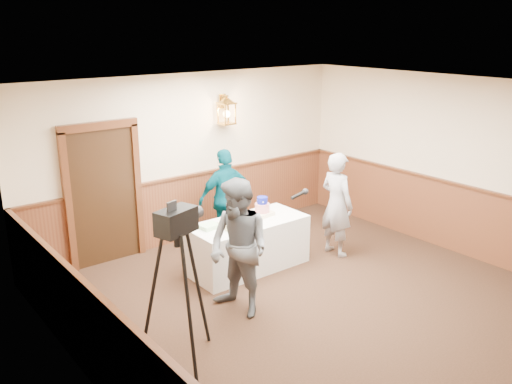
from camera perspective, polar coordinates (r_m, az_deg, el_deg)
ground at (r=7.09m, az=9.10°, el=-12.87°), size 7.00×7.00×0.00m
room_shell at (r=6.73m, az=6.57°, el=-0.26°), size 6.02×7.02×2.81m
display_table at (r=8.15m, az=-0.87°, el=-5.56°), size 1.80×0.80×0.75m
tiered_cake at (r=8.22m, az=0.66°, el=-1.70°), size 0.31×0.31×0.29m
sheet_cake_yellow at (r=7.79m, az=-2.48°, el=-3.42°), size 0.35×0.27×0.07m
sheet_cake_green at (r=7.75m, az=-4.94°, el=-3.62°), size 0.28×0.23×0.06m
interviewer at (r=6.74m, az=-1.80°, el=-5.95°), size 1.57×0.95×1.76m
baker at (r=8.58m, az=8.49°, el=-1.29°), size 0.40×0.61×1.67m
assistant_p at (r=8.85m, az=-3.15°, el=-0.64°), size 1.01×0.56×1.64m
tv_camera_rig at (r=5.88m, az=-8.04°, el=-10.73°), size 0.69×0.64×1.75m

